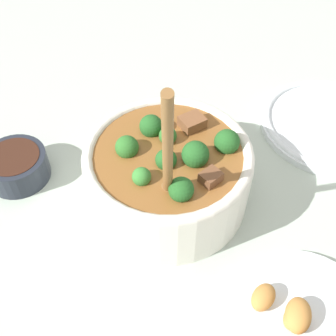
{
  "coord_description": "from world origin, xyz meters",
  "views": [
    {
      "loc": [
        -0.35,
        0.19,
        0.52
      ],
      "look_at": [
        0.0,
        0.0,
        0.07
      ],
      "focal_mm": 45.0,
      "sensor_mm": 36.0,
      "label": 1
    }
  ],
  "objects_px": {
    "stew_bowl": "(168,171)",
    "condiment_bowl": "(16,165)",
    "empty_plate": "(329,123)",
    "food_plate": "(304,326)"
  },
  "relations": [
    {
      "from": "condiment_bowl",
      "to": "empty_plate",
      "type": "bearing_deg",
      "value": -105.94
    },
    {
      "from": "empty_plate",
      "to": "food_plate",
      "type": "xyz_separation_m",
      "value": [
        -0.26,
        0.28,
        0.0
      ]
    },
    {
      "from": "food_plate",
      "to": "condiment_bowl",
      "type": "bearing_deg",
      "value": 29.93
    },
    {
      "from": "stew_bowl",
      "to": "empty_plate",
      "type": "xyz_separation_m",
      "value": [
        0.0,
        -0.33,
        -0.05
      ]
    },
    {
      "from": "empty_plate",
      "to": "food_plate",
      "type": "height_order",
      "value": "food_plate"
    },
    {
      "from": "empty_plate",
      "to": "food_plate",
      "type": "distance_m",
      "value": 0.39
    },
    {
      "from": "condiment_bowl",
      "to": "empty_plate",
      "type": "distance_m",
      "value": 0.54
    },
    {
      "from": "condiment_bowl",
      "to": "food_plate",
      "type": "xyz_separation_m",
      "value": [
        -0.41,
        -0.24,
        -0.01
      ]
    },
    {
      "from": "stew_bowl",
      "to": "food_plate",
      "type": "height_order",
      "value": "stew_bowl"
    },
    {
      "from": "stew_bowl",
      "to": "condiment_bowl",
      "type": "bearing_deg",
      "value": 51.25
    }
  ]
}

